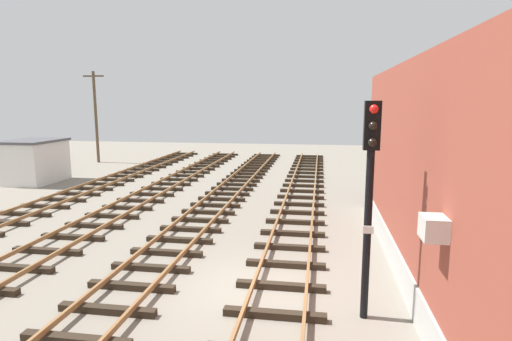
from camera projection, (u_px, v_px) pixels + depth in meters
name	position (u px, v px, depth m)	size (l,w,h in m)	color
ground_plane	(256.00, 288.00, 11.59)	(80.00, 80.00, 0.00)	gray
track_near_building	(281.00, 285.00, 11.47)	(2.50, 58.16, 0.32)	#2D2319
track_centre	(142.00, 276.00, 12.09)	(2.50, 58.16, 0.32)	#2D2319
track_far	(16.00, 267.00, 12.72)	(2.50, 58.16, 0.32)	#2D2319
signal_mast	(370.00, 185.00, 9.45)	(0.36, 0.40, 5.17)	black
control_hut	(34.00, 161.00, 26.66)	(3.00, 3.80, 2.76)	silver
parked_car_green	(23.00, 161.00, 30.01)	(4.20, 2.04, 1.76)	#1E6B38
parked_car_silver	(31.00, 152.00, 35.16)	(4.20, 2.04, 1.76)	#B7B7BC
parked_car_white	(35.00, 148.00, 38.99)	(4.20, 2.04, 1.76)	silver
utility_pole_far	(96.00, 115.00, 35.05)	(1.80, 0.24, 7.68)	brown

